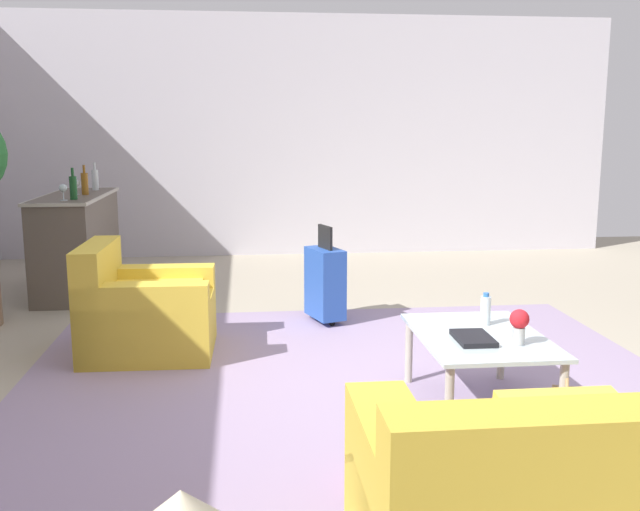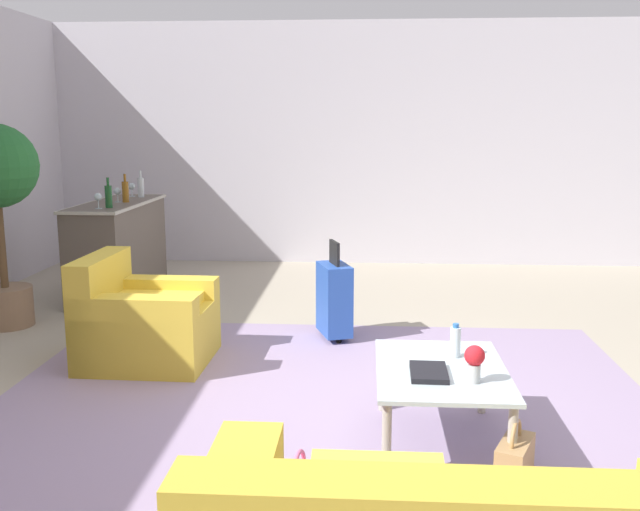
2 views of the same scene
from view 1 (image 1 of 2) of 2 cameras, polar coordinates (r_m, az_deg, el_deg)
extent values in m
plane|color=#A89E89|center=(4.75, 5.06, -10.43)|extent=(12.00, 12.00, 0.00)
cube|color=silver|center=(9.46, -0.77, 9.49)|extent=(0.12, 8.00, 3.10)
cube|color=#9984A3|center=(4.17, 3.92, -13.40)|extent=(5.20, 4.40, 0.01)
cube|color=yellow|center=(2.53, 18.14, -14.64)|extent=(0.17, 0.40, 0.41)
cube|color=gold|center=(5.50, -13.44, -5.37)|extent=(0.87, 0.95, 0.44)
cube|color=gold|center=(5.52, -17.29, -3.39)|extent=(0.85, 0.22, 0.83)
cube|color=gold|center=(5.80, -13.01, -3.75)|extent=(0.22, 0.94, 0.60)
cube|color=gold|center=(5.17, -14.00, -5.48)|extent=(0.22, 0.94, 0.60)
cube|color=yellow|center=(5.43, -13.03, -2.72)|extent=(0.62, 0.69, 0.08)
cube|color=silver|center=(4.37, 12.66, -6.32)|extent=(1.03, 0.73, 0.02)
cylinder|color=#ADA899|center=(3.93, 10.28, -11.68)|extent=(0.05, 0.05, 0.44)
cylinder|color=#ADA899|center=(4.78, 7.13, -7.58)|extent=(0.05, 0.05, 0.44)
cylinder|color=#ADA899|center=(4.15, 18.85, -10.89)|extent=(0.05, 0.05, 0.44)
cylinder|color=#ADA899|center=(4.96, 14.32, -7.17)|extent=(0.05, 0.05, 0.44)
cylinder|color=silver|center=(4.56, 13.11, -4.32)|extent=(0.06, 0.06, 0.18)
cylinder|color=#2D6BBC|center=(4.53, 13.16, -3.07)|extent=(0.04, 0.04, 0.02)
cube|color=black|center=(4.23, 12.16, -6.48)|extent=(0.31, 0.21, 0.03)
cylinder|color=#B2B7BC|center=(4.21, 15.60, -6.22)|extent=(0.07, 0.07, 0.10)
sphere|color=red|center=(4.18, 15.67, -4.91)|extent=(0.11, 0.11, 0.11)
cube|color=brown|center=(7.75, -18.85, 0.95)|extent=(1.68, 0.56, 1.00)
cube|color=#ADA899|center=(7.69, -19.06, 4.51)|extent=(1.72, 0.60, 0.03)
cylinder|color=silver|center=(7.11, -19.81, 4.19)|extent=(0.07, 0.07, 0.01)
cylinder|color=silver|center=(7.10, -19.83, 4.53)|extent=(0.01, 0.01, 0.08)
sphere|color=silver|center=(7.10, -19.87, 5.10)|extent=(0.08, 0.08, 0.08)
cylinder|color=silver|center=(7.68, -18.89, 4.65)|extent=(0.07, 0.07, 0.01)
cylinder|color=silver|center=(7.68, -18.91, 4.97)|extent=(0.01, 0.01, 0.08)
sphere|color=silver|center=(7.67, -18.94, 5.49)|extent=(0.08, 0.08, 0.08)
cylinder|color=silver|center=(8.26, -18.29, 5.04)|extent=(0.07, 0.07, 0.01)
cylinder|color=silver|center=(8.26, -18.31, 5.34)|extent=(0.01, 0.01, 0.08)
sphere|color=silver|center=(8.25, -18.34, 5.82)|extent=(0.08, 0.08, 0.08)
cylinder|color=#194C23|center=(7.16, -19.13, 5.13)|extent=(0.07, 0.07, 0.22)
cylinder|color=#194C23|center=(7.15, -19.20, 6.33)|extent=(0.03, 0.03, 0.08)
cylinder|color=brown|center=(7.65, -18.30, 5.47)|extent=(0.07, 0.07, 0.22)
cylinder|color=brown|center=(7.64, -18.37, 6.59)|extent=(0.03, 0.03, 0.08)
cylinder|color=silver|center=(8.16, -17.54, 5.78)|extent=(0.07, 0.07, 0.22)
cylinder|color=silver|center=(8.15, -17.60, 6.83)|extent=(0.03, 0.03, 0.08)
cube|color=#2851AD|center=(6.14, 0.41, -2.21)|extent=(0.45, 0.34, 0.60)
cube|color=black|center=(6.07, 0.41, 1.48)|extent=(0.23, 0.10, 0.20)
cylinder|color=black|center=(6.10, 0.97, -5.45)|extent=(0.04, 0.05, 0.05)
cylinder|color=black|center=(6.34, -0.14, -4.83)|extent=(0.04, 0.05, 0.05)
cube|color=pink|center=(3.51, 5.49, -16.10)|extent=(0.34, 0.20, 0.24)
torus|color=pink|center=(3.45, 5.53, -14.01)|extent=(0.20, 0.06, 0.20)
cube|color=tan|center=(4.19, 18.97, -12.09)|extent=(0.35, 0.26, 0.24)
torus|color=tan|center=(4.14, 19.09, -10.30)|extent=(0.19, 0.10, 0.20)
camera|label=2|loc=(0.97, 81.22, 10.72)|focal=40.00mm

